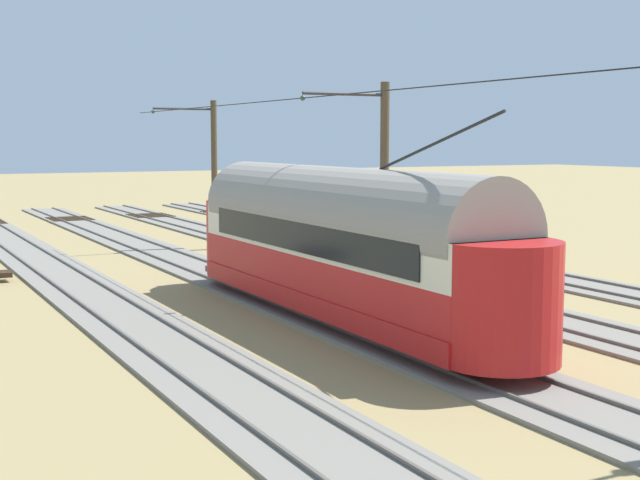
% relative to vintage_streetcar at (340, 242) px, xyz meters
% --- Properties ---
extents(ground_plane, '(220.00, 220.00, 0.00)m').
position_rel_vintage_streetcar_xyz_m(ground_plane, '(-2.58, -4.12, -2.25)').
color(ground_plane, '#937F51').
extents(track_streetcar_siding, '(2.80, 80.00, 0.18)m').
position_rel_vintage_streetcar_xyz_m(track_streetcar_siding, '(-10.32, -4.43, -2.20)').
color(track_streetcar_siding, slate).
rests_on(track_streetcar_siding, ground).
extents(track_adjacent_siding, '(2.80, 80.00, 0.18)m').
position_rel_vintage_streetcar_xyz_m(track_adjacent_siding, '(-5.16, -4.43, -2.20)').
color(track_adjacent_siding, slate).
rests_on(track_adjacent_siding, ground).
extents(track_third_siding, '(2.80, 80.00, 0.18)m').
position_rel_vintage_streetcar_xyz_m(track_third_siding, '(0.00, -4.43, -2.20)').
color(track_third_siding, slate).
rests_on(track_third_siding, ground).
extents(track_outer_siding, '(2.80, 80.00, 0.18)m').
position_rel_vintage_streetcar_xyz_m(track_outer_siding, '(5.16, -4.43, -2.20)').
color(track_outer_siding, slate).
rests_on(track_outer_siding, ground).
extents(vintage_streetcar, '(2.65, 16.19, 5.47)m').
position_rel_vintage_streetcar_xyz_m(vintage_streetcar, '(0.00, 0.00, 0.00)').
color(vintage_streetcar, red).
rests_on(vintage_streetcar, ground).
extents(catenary_pole_foreground, '(3.04, 0.28, 6.79)m').
position_rel_vintage_streetcar_xyz_m(catenary_pole_foreground, '(-2.73, -16.95, 1.31)').
color(catenary_pole_foreground, '#4C3D28').
rests_on(catenary_pole_foreground, ground).
extents(catenary_pole_mid_near, '(3.04, 0.28, 6.79)m').
position_rel_vintage_streetcar_xyz_m(catenary_pole_mid_near, '(-2.73, -2.28, 1.31)').
color(catenary_pole_mid_near, '#4C3D28').
rests_on(catenary_pole_mid_near, ground).
extents(overhead_wire_run, '(2.83, 48.01, 0.18)m').
position_rel_vintage_streetcar_xyz_m(overhead_wire_run, '(-0.05, 4.25, 3.99)').
color(overhead_wire_run, black).
rests_on(overhead_wire_run, ground).
extents(switch_stand, '(0.50, 0.30, 1.24)m').
position_rel_vintage_streetcar_xyz_m(switch_stand, '(-11.52, -14.33, -1.55)').
color(switch_stand, black).
rests_on(switch_stand, ground).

